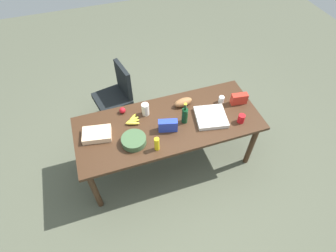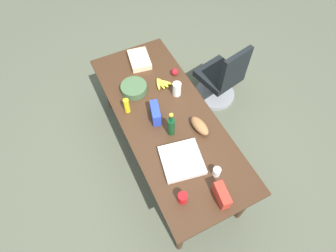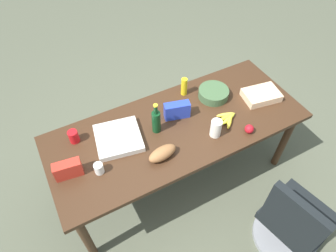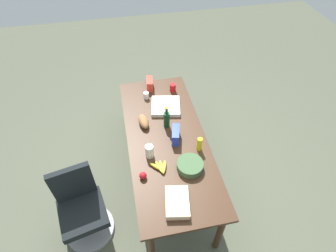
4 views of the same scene
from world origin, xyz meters
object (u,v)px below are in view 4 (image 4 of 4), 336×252
Objects in this scene: conference_table at (166,142)px; mustard_bottle at (200,144)px; wine_bottle at (167,119)px; pizza_box at (166,106)px; mayo_jar at (149,151)px; paper_cup at (146,95)px; apple_red at (143,176)px; sheet_cake at (177,202)px; red_solo_cup at (173,88)px; salad_bowl at (190,166)px; chip_bag_blue at (176,135)px; bread_loaf at (143,121)px; chip_bag_red at (150,84)px; banana_bunch at (160,167)px; office_chair at (83,211)px.

mustard_bottle reaches higher than conference_table.
wine_bottle reaches higher than pizza_box.
mayo_jar reaches higher than paper_cup.
apple_red is (-0.26, 0.11, -0.04)m from mayo_jar.
pizza_box is at bearing -6.65° from sheet_cake.
mustard_bottle is (-1.06, -0.07, 0.03)m from red_solo_cup.
salad_bowl is 0.28m from mustard_bottle.
chip_bag_blue is 0.73× the size of wine_bottle.
bread_loaf is at bearing 139.11° from red_solo_cup.
pizza_box is (0.24, -0.32, -0.03)m from bread_loaf.
pizza_box is 1.80× the size of chip_bag_red.
chip_bag_blue is 0.45m from bread_loaf.
chip_bag_red is (0.99, 0.14, -0.01)m from chip_bag_blue.
chip_bag_red reaches higher than conference_table.
chip_bag_blue is 1.25× the size of mustard_bottle.
chip_bag_red is (0.68, -0.18, 0.02)m from bread_loaf.
conference_table is 29.20× the size of apple_red.
mayo_jar is at bearing 155.15° from red_solo_cup.
bread_loaf reaches higher than conference_table.
apple_red is at bearing 170.05° from paper_cup.
sheet_cake is at bearing -169.32° from banana_bunch.
wine_bottle is 0.51m from mustard_bottle.
mustard_bottle is at bearing -69.84° from apple_red.
mustard_bottle is at bearing -176.38° from red_solo_cup.
chip_bag_red reaches higher than apple_red.
office_chair is at bearing 115.46° from conference_table.
chip_bag_blue is 2.00× the size of red_solo_cup.
mayo_jar is 0.79m from pizza_box.
mustard_bottle reaches higher than banana_bunch.
bread_loaf is 0.76m from apple_red.
apple_red is at bearing 168.30° from chip_bag_red.
mayo_jar is 1.45× the size of red_solo_cup.
office_chair is 1.61m from paper_cup.
salad_bowl is at bearing -100.31° from banana_bunch.
apple_red is (-0.67, 0.38, -0.08)m from wine_bottle.
chip_bag_blue is 2.44× the size of paper_cup.
red_solo_cup is (1.28, -0.10, 0.01)m from salad_bowl.
mustard_bottle is at bearing -36.45° from salad_bowl.
bread_loaf is 0.82m from salad_bowl.
chip_bag_red is at bearing 8.12° from chip_bag_blue.
pizza_box is at bearing -48.57° from office_chair.
wine_bottle reaches higher than conference_table.
chip_bag_red is at bearing 6.21° from wine_bottle.
sheet_cake reaches higher than conference_table.
mayo_jar is (-0.40, 0.27, -0.04)m from wine_bottle.
conference_table is at bearing -179.81° from pizza_box.
sheet_cake is at bearing 175.68° from conference_table.
paper_cup is (0.79, 0.22, -0.03)m from chip_bag_blue.
office_chair is at bearing 95.49° from banana_bunch.
mustard_bottle is at bearing -131.91° from chip_bag_blue.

